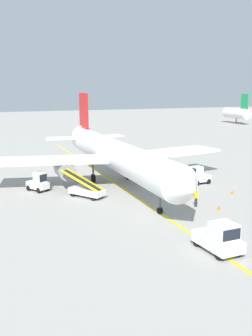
{
  "coord_description": "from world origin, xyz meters",
  "views": [
    {
      "loc": [
        -14.65,
        -30.79,
        11.14
      ],
      "look_at": [
        0.45,
        8.46,
        2.5
      ],
      "focal_mm": 43.0,
      "sensor_mm": 36.0,
      "label": 1
    }
  ],
  "objects_px": {
    "pushback_tug": "(219,238)",
    "safety_cone_nose_left": "(219,207)",
    "baggage_tug_near_wing": "(199,176)",
    "ground_crew_marshaller": "(196,197)",
    "airliner": "(115,154)",
    "safety_cone_nose_right": "(232,192)",
    "ground_crew_wing_walker": "(177,181)",
    "belt_loader_forward_hold": "(86,189)",
    "baggage_tug_by_cargo_door": "(39,183)"
  },
  "relations": [
    {
      "from": "airliner",
      "to": "safety_cone_nose_left",
      "type": "distance_m",
      "value": 14.42
    },
    {
      "from": "safety_cone_nose_right",
      "to": "pushback_tug",
      "type": "bearing_deg",
      "value": -128.78
    },
    {
      "from": "baggage_tug_near_wing",
      "to": "ground_crew_marshaller",
      "type": "distance_m",
      "value": 9.09
    },
    {
      "from": "baggage_tug_near_wing",
      "to": "baggage_tug_by_cargo_door",
      "type": "relative_size",
      "value": 0.94
    },
    {
      "from": "pushback_tug",
      "to": "safety_cone_nose_right",
      "type": "height_order",
      "value": "pushback_tug"
    },
    {
      "from": "pushback_tug",
      "to": "belt_loader_forward_hold",
      "type": "distance_m",
      "value": 17.35
    },
    {
      "from": "baggage_tug_by_cargo_door",
      "to": "belt_loader_forward_hold",
      "type": "height_order",
      "value": "belt_loader_forward_hold"
    },
    {
      "from": "baggage_tug_by_cargo_door",
      "to": "ground_crew_wing_walker",
      "type": "distance_m",
      "value": 15.01
    },
    {
      "from": "belt_loader_forward_hold",
      "to": "safety_cone_nose_left",
      "type": "bearing_deg",
      "value": -40.2
    },
    {
      "from": "belt_loader_forward_hold",
      "to": "baggage_tug_near_wing",
      "type": "bearing_deg",
      "value": 2.8
    },
    {
      "from": "belt_loader_forward_hold",
      "to": "safety_cone_nose_left",
      "type": "height_order",
      "value": "belt_loader_forward_hold"
    },
    {
      "from": "pushback_tug",
      "to": "baggage_tug_near_wing",
      "type": "xyz_separation_m",
      "value": [
        8.85,
        17.35,
        -0.07
      ]
    },
    {
      "from": "pushback_tug",
      "to": "safety_cone_nose_left",
      "type": "distance_m",
      "value": 9.77
    },
    {
      "from": "baggage_tug_by_cargo_door",
      "to": "belt_loader_forward_hold",
      "type": "distance_m",
      "value": 5.79
    },
    {
      "from": "airliner",
      "to": "baggage_tug_by_cargo_door",
      "type": "distance_m",
      "value": 9.17
    },
    {
      "from": "baggage_tug_by_cargo_door",
      "to": "safety_cone_nose_right",
      "type": "xyz_separation_m",
      "value": [
        18.67,
        -8.55,
        -0.71
      ]
    },
    {
      "from": "safety_cone_nose_left",
      "to": "pushback_tug",
      "type": "bearing_deg",
      "value": -123.68
    },
    {
      "from": "airliner",
      "to": "safety_cone_nose_right",
      "type": "height_order",
      "value": "airliner"
    },
    {
      "from": "airliner",
      "to": "safety_cone_nose_left",
      "type": "height_order",
      "value": "airliner"
    },
    {
      "from": "baggage_tug_by_cargo_door",
      "to": "safety_cone_nose_left",
      "type": "height_order",
      "value": "baggage_tug_by_cargo_door"
    },
    {
      "from": "belt_loader_forward_hold",
      "to": "safety_cone_nose_left",
      "type": "distance_m",
      "value": 13.3
    },
    {
      "from": "baggage_tug_by_cargo_door",
      "to": "ground_crew_wing_walker",
      "type": "height_order",
      "value": "baggage_tug_by_cargo_door"
    },
    {
      "from": "baggage_tug_near_wing",
      "to": "baggage_tug_by_cargo_door",
      "type": "xyz_separation_m",
      "value": [
        -17.73,
        3.39,
        0.0
      ]
    },
    {
      "from": "airliner",
      "to": "baggage_tug_near_wing",
      "type": "height_order",
      "value": "airliner"
    },
    {
      "from": "baggage_tug_by_cargo_door",
      "to": "airliner",
      "type": "bearing_deg",
      "value": 2.07
    },
    {
      "from": "airliner",
      "to": "ground_crew_wing_walker",
      "type": "height_order",
      "value": "airliner"
    },
    {
      "from": "belt_loader_forward_hold",
      "to": "safety_cone_nose_right",
      "type": "relative_size",
      "value": 10.98
    },
    {
      "from": "pushback_tug",
      "to": "airliner",
      "type": "bearing_deg",
      "value": 90.15
    },
    {
      "from": "ground_crew_wing_walker",
      "to": "airliner",
      "type": "bearing_deg",
      "value": 139.2
    },
    {
      "from": "safety_cone_nose_left",
      "to": "ground_crew_marshaller",
      "type": "bearing_deg",
      "value": 132.28
    },
    {
      "from": "baggage_tug_near_wing",
      "to": "belt_loader_forward_hold",
      "type": "relative_size",
      "value": 0.53
    },
    {
      "from": "ground_crew_wing_walker",
      "to": "safety_cone_nose_left",
      "type": "relative_size",
      "value": 3.86
    },
    {
      "from": "ground_crew_wing_walker",
      "to": "safety_cone_nose_right",
      "type": "bearing_deg",
      "value": -43.5
    },
    {
      "from": "baggage_tug_near_wing",
      "to": "safety_cone_nose_right",
      "type": "bearing_deg",
      "value": -79.69
    },
    {
      "from": "pushback_tug",
      "to": "baggage_tug_by_cargo_door",
      "type": "height_order",
      "value": "pushback_tug"
    },
    {
      "from": "baggage_tug_near_wing",
      "to": "safety_cone_nose_right",
      "type": "xyz_separation_m",
      "value": [
        0.94,
        -5.16,
        -0.71
      ]
    },
    {
      "from": "baggage_tug_by_cargo_door",
      "to": "safety_cone_nose_right",
      "type": "bearing_deg",
      "value": -24.61
    },
    {
      "from": "ground_crew_marshaller",
      "to": "ground_crew_wing_walker",
      "type": "relative_size",
      "value": 1.0
    },
    {
      "from": "baggage_tug_by_cargo_door",
      "to": "ground_crew_wing_walker",
      "type": "relative_size",
      "value": 1.6
    },
    {
      "from": "belt_loader_forward_hold",
      "to": "safety_cone_nose_left",
      "type": "xyz_separation_m",
      "value": [
        10.15,
        -8.58,
        -0.56
      ]
    },
    {
      "from": "baggage_tug_by_cargo_door",
      "to": "safety_cone_nose_right",
      "type": "distance_m",
      "value": 20.55
    },
    {
      "from": "belt_loader_forward_hold",
      "to": "safety_cone_nose_left",
      "type": "relative_size",
      "value": 10.98
    },
    {
      "from": "baggage_tug_by_cargo_door",
      "to": "ground_crew_wing_walker",
      "type": "bearing_deg",
      "value": -17.21
    },
    {
      "from": "airliner",
      "to": "baggage_tug_near_wing",
      "type": "distance_m",
      "value": 9.97
    },
    {
      "from": "baggage_tug_near_wing",
      "to": "safety_cone_nose_left",
      "type": "distance_m",
      "value": 9.89
    },
    {
      "from": "pushback_tug",
      "to": "safety_cone_nose_left",
      "type": "xyz_separation_m",
      "value": [
        5.4,
        8.1,
        -0.77
      ]
    },
    {
      "from": "safety_cone_nose_right",
      "to": "baggage_tug_by_cargo_door",
      "type": "bearing_deg",
      "value": 155.39
    },
    {
      "from": "pushback_tug",
      "to": "ground_crew_wing_walker",
      "type": "distance_m",
      "value": 17.19
    },
    {
      "from": "pushback_tug",
      "to": "belt_loader_forward_hold",
      "type": "xyz_separation_m",
      "value": [
        -4.75,
        16.68,
        -0.22
      ]
    },
    {
      "from": "pushback_tug",
      "to": "baggage_tug_by_cargo_door",
      "type": "relative_size",
      "value": 1.36
    }
  ]
}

